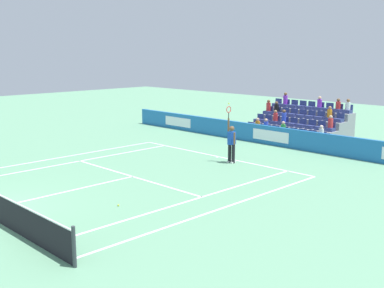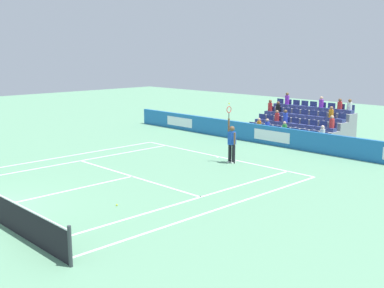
# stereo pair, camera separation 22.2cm
# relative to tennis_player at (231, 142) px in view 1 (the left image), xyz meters

# --- Properties ---
(line_baseline) EXTENTS (10.97, 0.10, 0.01)m
(line_baseline) POSITION_rel_tennis_player_xyz_m (1.30, -0.57, -0.99)
(line_baseline) COLOR white
(line_baseline) RESTS_ON ground
(line_service) EXTENTS (8.23, 0.10, 0.01)m
(line_service) POSITION_rel_tennis_player_xyz_m (1.30, 4.92, -0.99)
(line_service) COLOR white
(line_service) RESTS_ON ground
(line_centre_service) EXTENTS (0.10, 6.40, 0.01)m
(line_centre_service) POSITION_rel_tennis_player_xyz_m (1.30, 8.12, -0.99)
(line_centre_service) COLOR white
(line_centre_service) RESTS_ON ground
(line_singles_sideline_left) EXTENTS (0.10, 11.89, 0.01)m
(line_singles_sideline_left) POSITION_rel_tennis_player_xyz_m (5.41, 5.38, -0.99)
(line_singles_sideline_left) COLOR white
(line_singles_sideline_left) RESTS_ON ground
(line_singles_sideline_right) EXTENTS (0.10, 11.89, 0.01)m
(line_singles_sideline_right) POSITION_rel_tennis_player_xyz_m (-2.82, 5.38, -0.99)
(line_singles_sideline_right) COLOR white
(line_singles_sideline_right) RESTS_ON ground
(line_doubles_sideline_left) EXTENTS (0.10, 11.89, 0.01)m
(line_doubles_sideline_left) POSITION_rel_tennis_player_xyz_m (6.78, 5.38, -0.99)
(line_doubles_sideline_left) COLOR white
(line_doubles_sideline_left) RESTS_ON ground
(line_doubles_sideline_right) EXTENTS (0.10, 11.89, 0.01)m
(line_doubles_sideline_right) POSITION_rel_tennis_player_xyz_m (-4.19, 5.38, -0.99)
(line_doubles_sideline_right) COLOR white
(line_doubles_sideline_right) RESTS_ON ground
(line_centre_mark) EXTENTS (0.10, 0.20, 0.01)m
(line_centre_mark) POSITION_rel_tennis_player_xyz_m (1.30, -0.47, -0.99)
(line_centre_mark) COLOR white
(line_centre_mark) RESTS_ON ground
(sponsor_barrier) EXTENTS (22.96, 0.22, 1.07)m
(sponsor_barrier) POSITION_rel_tennis_player_xyz_m (1.30, -5.00, -0.46)
(sponsor_barrier) COLOR #1E66AD
(sponsor_barrier) RESTS_ON ground
(tennis_player) EXTENTS (0.53, 0.37, 2.85)m
(tennis_player) POSITION_rel_tennis_player_xyz_m (0.00, 0.00, 0.00)
(tennis_player) COLOR black
(tennis_player) RESTS_ON ground
(stadium_stand) EXTENTS (5.58, 3.80, 2.63)m
(stadium_stand) POSITION_rel_tennis_player_xyz_m (1.30, -7.93, -0.30)
(stadium_stand) COLOR gray
(stadium_stand) RESTS_ON ground
(loose_tennis_ball) EXTENTS (0.07, 0.07, 0.07)m
(loose_tennis_ball) POSITION_rel_tennis_player_xyz_m (-1.52, 7.72, -0.96)
(loose_tennis_ball) COLOR #D1E533
(loose_tennis_ball) RESTS_ON ground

